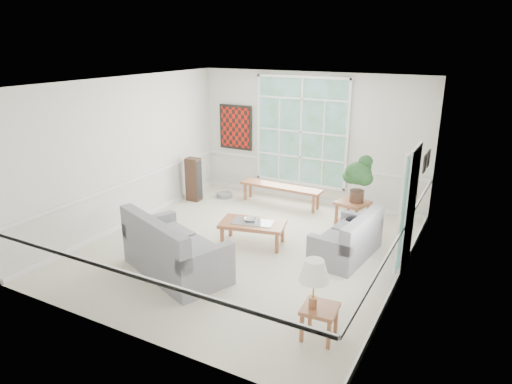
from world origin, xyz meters
TOP-DOWN VIEW (x-y plane):
  - floor at (0.00, 0.00)m, footprint 5.50×6.00m
  - ceiling at (0.00, 0.00)m, footprint 5.50×6.00m
  - wall_back at (0.00, 3.00)m, footprint 5.50×0.02m
  - wall_front at (0.00, -3.00)m, footprint 5.50×0.02m
  - wall_left at (-2.75, 0.00)m, footprint 0.02×6.00m
  - wall_right at (2.75, 0.00)m, footprint 0.02×6.00m
  - window_back at (-0.20, 2.96)m, footprint 2.30×0.08m
  - entry_door at (2.71, 0.60)m, footprint 0.08×0.90m
  - door_sidelight at (2.71, -0.03)m, footprint 0.08×0.26m
  - wall_art at (-1.95, 2.95)m, footprint 0.90×0.06m
  - wall_frame_near at (2.71, 1.75)m, footprint 0.04×0.26m
  - wall_frame_far at (2.71, 2.15)m, footprint 0.04×0.26m
  - loveseat_right at (1.72, 0.55)m, footprint 0.95×1.58m
  - loveseat_front at (-0.56, -1.33)m, footprint 2.12×1.60m
  - coffee_table at (0.03, 0.20)m, footprint 1.31×0.91m
  - pewter_bowl at (-0.03, 0.23)m, footprint 0.40×0.40m
  - window_bench at (-0.44, 2.41)m, footprint 1.98×0.42m
  - end_table at (1.43, 1.86)m, footprint 0.70×0.70m
  - houseplant at (1.49, 1.87)m, footprint 0.76×0.76m
  - side_table at (2.14, -1.88)m, footprint 0.47×0.47m
  - table_lamp at (2.06, -1.94)m, footprint 0.47×0.47m
  - pet_bed at (-1.88, 2.25)m, footprint 0.48×0.48m
  - floor_speaker at (-2.40, 1.73)m, footprint 0.34×0.27m
  - cat at (1.69, 1.09)m, footprint 0.39×0.35m

SIDE VIEW (x-z plane):
  - floor at x=0.00m, z-range -0.01..0.00m
  - pet_bed at x=-1.88m, z-range 0.00..0.12m
  - coffee_table at x=0.03m, z-range 0.00..0.44m
  - side_table at x=2.14m, z-range 0.00..0.45m
  - window_bench at x=-0.44m, z-range 0.00..0.46m
  - end_table at x=1.43m, z-range 0.00..0.57m
  - loveseat_right at x=1.72m, z-range 0.00..0.81m
  - pewter_bowl at x=-0.03m, z-range 0.44..0.52m
  - cat at x=1.69m, z-range 0.42..0.57m
  - loveseat_front at x=-0.56m, z-range 0.00..1.02m
  - floor_speaker at x=-2.40m, z-range 0.00..1.03m
  - table_lamp at x=2.06m, z-range 0.45..1.11m
  - entry_door at x=2.71m, z-range 0.00..2.10m
  - houseplant at x=1.49m, z-range 0.57..1.54m
  - door_sidelight at x=2.71m, z-range 0.20..2.10m
  - wall_back at x=0.00m, z-range 0.00..3.00m
  - wall_front at x=0.00m, z-range 0.00..3.00m
  - wall_left at x=-2.75m, z-range 0.00..3.00m
  - wall_right at x=2.75m, z-range 0.00..3.00m
  - wall_frame_near at x=2.71m, z-range 1.39..1.71m
  - wall_frame_far at x=2.71m, z-range 1.39..1.71m
  - wall_art at x=-1.95m, z-range 1.05..2.15m
  - window_back at x=-0.20m, z-range 0.45..2.85m
  - ceiling at x=0.00m, z-range 2.99..3.01m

